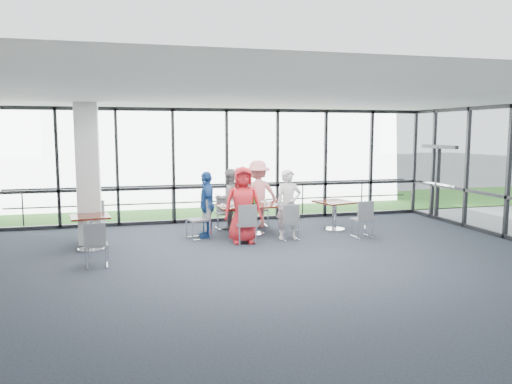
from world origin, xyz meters
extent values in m
cube|color=black|center=(0.00, 0.00, -0.01)|extent=(12.00, 10.00, 0.02)
cube|color=white|center=(0.00, 0.00, 3.20)|extent=(12.00, 10.00, 0.04)
cube|color=silver|center=(0.00, -5.00, 1.60)|extent=(12.00, 0.10, 3.20)
cube|color=white|center=(0.00, 5.00, 1.60)|extent=(12.00, 0.10, 3.20)
cube|color=black|center=(6.00, 3.75, 1.05)|extent=(0.12, 1.60, 2.10)
cube|color=white|center=(-3.60, 3.00, 1.60)|extent=(0.50, 0.50, 3.20)
cube|color=slate|center=(0.00, 10.00, -0.02)|extent=(80.00, 70.00, 0.02)
cube|color=#265918|center=(0.00, 8.00, 0.01)|extent=(80.00, 5.00, 0.01)
cube|color=silver|center=(4.00, 32.00, 3.00)|extent=(24.00, 10.00, 6.00)
cylinder|color=#2D2D33|center=(0.00, 5.60, 0.50)|extent=(12.00, 0.06, 0.06)
cube|color=#34120B|center=(0.26, 3.01, 0.73)|extent=(1.90, 1.17, 0.04)
cylinder|color=silver|center=(0.26, 3.01, 0.35)|extent=(0.12, 0.12, 0.71)
cylinder|color=silver|center=(0.26, 3.01, 0.01)|extent=(0.56, 0.56, 0.03)
cube|color=#34120B|center=(-3.55, 2.30, 0.73)|extent=(0.91, 0.91, 0.04)
cylinder|color=silver|center=(-3.55, 2.30, 0.35)|extent=(0.12, 0.12, 0.71)
cube|color=#34120B|center=(2.46, 3.04, 0.73)|extent=(1.04, 1.04, 0.04)
cylinder|color=silver|center=(2.46, 3.04, 0.35)|extent=(0.12, 0.12, 0.71)
imported|color=red|center=(-0.20, 2.14, 0.88)|extent=(0.92, 0.65, 1.77)
imported|color=beige|center=(0.94, 2.26, 0.83)|extent=(0.63, 0.48, 1.66)
imported|color=slate|center=(-0.19, 3.80, 0.80)|extent=(0.88, 0.67, 1.59)
imported|color=#DB8080|center=(0.61, 3.85, 0.90)|extent=(1.21, 0.70, 1.79)
imported|color=navy|center=(-0.91, 2.94, 0.80)|extent=(0.54, 0.96, 1.61)
cylinder|color=white|center=(-0.23, 2.66, 0.76)|extent=(0.24, 0.24, 0.01)
cylinder|color=white|center=(0.88, 2.81, 0.76)|extent=(0.26, 0.26, 0.01)
cylinder|color=white|center=(-0.22, 3.25, 0.76)|extent=(0.26, 0.26, 0.01)
cylinder|color=white|center=(0.69, 3.39, 0.76)|extent=(0.28, 0.28, 0.01)
cylinder|color=white|center=(-0.51, 2.97, 0.76)|extent=(0.29, 0.29, 0.01)
cylinder|color=white|center=(0.05, 2.74, 0.83)|extent=(0.08, 0.08, 0.15)
cylinder|color=white|center=(0.56, 2.88, 0.83)|extent=(0.08, 0.08, 0.15)
cylinder|color=white|center=(0.33, 3.21, 0.82)|extent=(0.07, 0.07, 0.13)
cylinder|color=white|center=(-0.37, 2.87, 0.83)|extent=(0.08, 0.08, 0.15)
cube|color=silver|center=(0.18, 2.60, 0.75)|extent=(0.35, 0.28, 0.00)
cube|color=silver|center=(1.09, 2.81, 0.75)|extent=(0.35, 0.28, 0.00)
cube|color=silver|center=(0.35, 3.37, 0.75)|extent=(0.34, 0.28, 0.00)
cube|color=black|center=(0.29, 3.05, 0.77)|extent=(0.10, 0.07, 0.04)
cylinder|color=#A50C04|center=(0.28, 3.09, 0.84)|extent=(0.06, 0.06, 0.18)
cylinder|color=#247A26|center=(0.31, 3.03, 0.85)|extent=(0.05, 0.05, 0.20)
camera|label=1|loc=(-2.76, -8.87, 2.56)|focal=35.00mm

